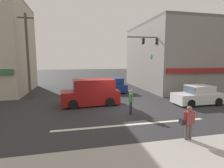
# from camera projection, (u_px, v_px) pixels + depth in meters

# --- Properties ---
(ground_plane) EXTENTS (120.00, 120.00, 0.00)m
(ground_plane) POSITION_uv_depth(u_px,v_px,m) (118.00, 108.00, 13.32)
(ground_plane) COLOR #2B2B2D
(lane_marking_stripe) EXTENTS (9.00, 0.24, 0.01)m
(lane_marking_stripe) POSITION_uv_depth(u_px,v_px,m) (133.00, 124.00, 9.93)
(lane_marking_stripe) COLOR silver
(lane_marking_stripe) RESTS_ON ground
(building_right_corner) EXTENTS (10.14, 11.96, 8.18)m
(building_right_corner) POSITION_uv_depth(u_px,v_px,m) (176.00, 57.00, 23.35)
(building_right_corner) COLOR gray
(building_right_corner) RESTS_ON ground
(street_tree) EXTENTS (3.39, 3.39, 5.70)m
(street_tree) POSITION_uv_depth(u_px,v_px,m) (165.00, 57.00, 19.61)
(street_tree) COLOR #4C3823
(street_tree) RESTS_ON ground
(utility_pole_near_left) EXTENTS (1.40, 0.22, 7.80)m
(utility_pole_near_left) POSITION_uv_depth(u_px,v_px,m) (28.00, 56.00, 16.02)
(utility_pole_near_left) COLOR brown
(utility_pole_near_left) RESTS_ON ground
(traffic_light_mast) EXTENTS (4.88, 0.50, 6.20)m
(traffic_light_mast) POSITION_uv_depth(u_px,v_px,m) (163.00, 55.00, 18.22)
(traffic_light_mast) COLOR #47474C
(traffic_light_mast) RESTS_ON ground
(van_crossing_rightbound) EXTENTS (4.70, 2.24, 2.11)m
(van_crossing_rightbound) POSITION_uv_depth(u_px,v_px,m) (91.00, 93.00, 14.19)
(van_crossing_rightbound) COLOR maroon
(van_crossing_rightbound) RESTS_ON ground
(sedan_crossing_leftbound) EXTENTS (2.11, 4.21, 1.58)m
(sedan_crossing_leftbound) POSITION_uv_depth(u_px,v_px,m) (115.00, 85.00, 20.57)
(sedan_crossing_leftbound) COLOR navy
(sedan_crossing_leftbound) RESTS_ON ground
(sedan_approaching_near) EXTENTS (4.12, 1.93, 1.58)m
(sedan_approaching_near) POSITION_uv_depth(u_px,v_px,m) (198.00, 96.00, 14.47)
(sedan_approaching_near) COLOR silver
(sedan_approaching_near) RESTS_ON ground
(pedestrian_foreground_with_bag) EXTENTS (0.67, 0.29, 1.67)m
(pedestrian_foreground_with_bag) POSITION_uv_depth(u_px,v_px,m) (188.00, 122.00, 7.61)
(pedestrian_foreground_with_bag) COLOR #4C4742
(pedestrian_foreground_with_bag) RESTS_ON ground
(pedestrian_mid_crossing) EXTENTS (0.36, 0.51, 1.67)m
(pedestrian_mid_crossing) POSITION_uv_depth(u_px,v_px,m) (131.00, 100.00, 11.76)
(pedestrian_mid_crossing) COLOR #232838
(pedestrian_mid_crossing) RESTS_ON ground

